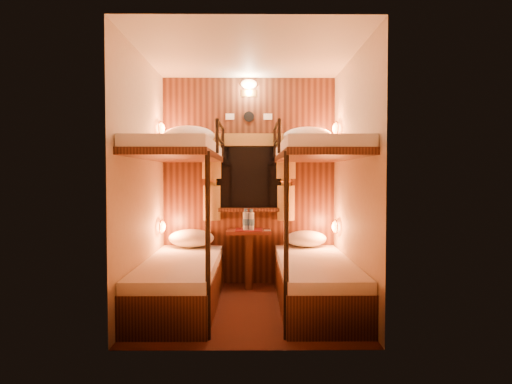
{
  "coord_description": "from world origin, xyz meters",
  "views": [
    {
      "loc": [
        0.04,
        -4.3,
        1.26
      ],
      "look_at": [
        0.08,
        0.15,
        1.1
      ],
      "focal_mm": 32.0,
      "sensor_mm": 36.0,
      "label": 1
    }
  ],
  "objects_px": {
    "table": "(249,250)",
    "bottle_right": "(251,221)",
    "bunk_left": "(181,249)",
    "bunk_right": "(315,249)",
    "bottle_left": "(246,221)"
  },
  "relations": [
    {
      "from": "bottle_left",
      "to": "bottle_right",
      "type": "height_order",
      "value": "bottle_left"
    },
    {
      "from": "bunk_left",
      "to": "bunk_right",
      "type": "xyz_separation_m",
      "value": [
        1.3,
        0.0,
        0.0
      ]
    },
    {
      "from": "table",
      "to": "bottle_right",
      "type": "height_order",
      "value": "bottle_right"
    },
    {
      "from": "bunk_left",
      "to": "bottle_right",
      "type": "bearing_deg",
      "value": 46.93
    },
    {
      "from": "bunk_right",
      "to": "table",
      "type": "xyz_separation_m",
      "value": [
        -0.65,
        0.78,
        -0.14
      ]
    },
    {
      "from": "bottle_left",
      "to": "bunk_right",
      "type": "bearing_deg",
      "value": -46.79
    },
    {
      "from": "bunk_left",
      "to": "bottle_left",
      "type": "bearing_deg",
      "value": 49.67
    },
    {
      "from": "bunk_right",
      "to": "bottle_left",
      "type": "distance_m",
      "value": 1.01
    },
    {
      "from": "bunk_right",
      "to": "table",
      "type": "distance_m",
      "value": 1.02
    },
    {
      "from": "bunk_left",
      "to": "bottle_right",
      "type": "relative_size",
      "value": 7.88
    },
    {
      "from": "bunk_right",
      "to": "table",
      "type": "bearing_deg",
      "value": 129.67
    },
    {
      "from": "bunk_left",
      "to": "bottle_left",
      "type": "height_order",
      "value": "bunk_left"
    },
    {
      "from": "bunk_left",
      "to": "bunk_right",
      "type": "distance_m",
      "value": 1.3
    },
    {
      "from": "bottle_right",
      "to": "table",
      "type": "bearing_deg",
      "value": 115.39
    },
    {
      "from": "bunk_right",
      "to": "bottle_right",
      "type": "distance_m",
      "value": 0.97
    }
  ]
}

